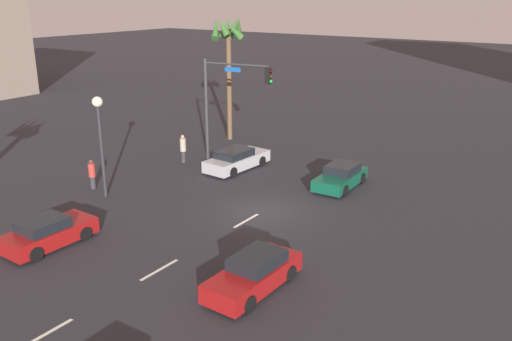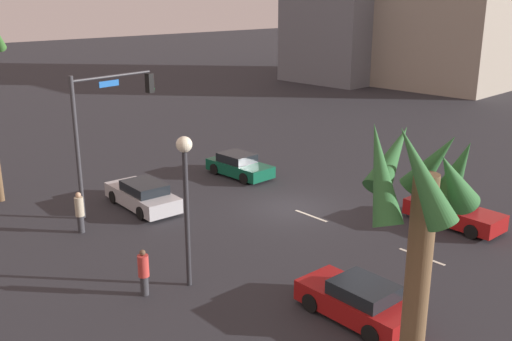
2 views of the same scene
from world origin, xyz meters
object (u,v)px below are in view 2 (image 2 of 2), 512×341
Objects in this scene: traffic_signal at (103,119)px; streetlamp at (186,182)px; car_5 at (143,195)px; pedestrian_0 at (144,272)px; car_2 at (239,166)px; car_4 at (358,301)px; pedestrian_1 at (80,212)px; building_0 at (421,28)px; car_3 at (453,212)px; palm_tree_0 at (417,237)px.

traffic_signal is 9.00m from streetlamp.
pedestrian_0 reaches higher than car_5.
traffic_signal is at bearing 58.29° from car_5.
car_4 reaches higher than car_2.
pedestrian_1 is at bearing 126.21° from traffic_signal.
car_2 is 0.19× the size of building_0.
car_3 is 14.36m from pedestrian_0.
car_4 is at bearing -164.87° from pedestrian_1.
traffic_signal reaches higher than pedestrian_1.
car_4 is 14.91m from traffic_signal.
streetlamp is 10.50m from palm_tree_0.
car_5 is (13.52, -0.28, 0.01)m from car_4.
car_2 is 0.87× the size of car_5.
car_3 is at bearing -105.49° from pedestrian_0.
pedestrian_1 reaches higher than car_2.
car_5 is 2.53× the size of pedestrian_1.
building_0 reaches higher than car_4.
palm_tree_0 is (-18.18, 4.84, 5.07)m from car_5.
palm_tree_0 reaches higher than pedestrian_1.
car_2 is 15.97m from car_4.
car_3 is at bearing -129.05° from pedestrian_1.
pedestrian_1 is 52.63m from building_0.
car_4 is 54.73m from building_0.
palm_tree_0 reaches higher than car_4.
car_5 is 0.22× the size of building_0.
streetlamp is (-8.83, 1.65, -0.56)m from traffic_signal.
pedestrian_0 reaches higher than car_3.
car_4 is at bearing 178.83° from car_5.
car_4 is 13.52m from car_5.
building_0 is (32.79, -51.17, 0.55)m from palm_tree_0.
pedestrian_1 is (10.51, 12.95, 0.35)m from car_3.
car_2 is 12.37m from car_3.
streetlamp is at bearing 169.44° from traffic_signal.
car_4 is at bearing -153.71° from streetlamp.
pedestrian_0 is (-8.38, 3.23, -3.60)m from traffic_signal.
car_4 is (-2.14, 9.53, -0.01)m from car_3.
building_0 is at bearing -72.80° from pedestrian_1.
car_2 is at bearing -83.67° from car_5.
palm_tree_0 is (-19.02, 3.48, 1.21)m from traffic_signal.
car_5 is 0.86× the size of streetlamp.
pedestrian_0 is (0.45, 1.58, -3.04)m from streetlamp.
pedestrian_0 reaches higher than car_4.
car_2 is 10.71m from pedestrian_1.
pedestrian_1 is 0.23× the size of palm_tree_0.
car_3 is 2.55× the size of pedestrian_0.
building_0 is (15.49, -50.02, 5.27)m from pedestrian_1.
traffic_signal is at bearing -53.79° from pedestrian_1.
palm_tree_0 reaches higher than car_2.
car_3 is at bearing -139.03° from traffic_signal.
car_2 is 0.74× the size of streetlamp.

